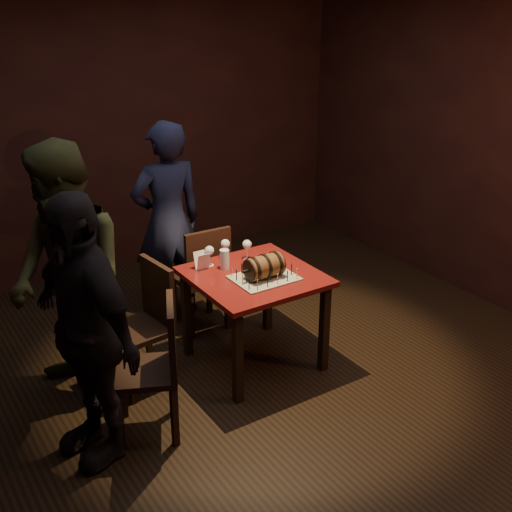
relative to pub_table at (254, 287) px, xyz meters
The scene contains 16 objects.
room_shell 0.78m from the pub_table, 122.26° to the right, with size 5.04×5.04×2.80m.
pub_table is the anchor object (origin of this frame).
cake_board 0.16m from the pub_table, 80.54° to the right, with size 0.45×0.35×0.01m, color #A69F86.
barrel_cake 0.23m from the pub_table, 80.91° to the right, with size 0.32×0.19×0.19m.
birthday_candles 0.20m from the pub_table, 80.54° to the right, with size 0.40×0.30×0.09m.
wine_glass_left 0.44m from the pub_table, 122.51° to the left, with size 0.07×0.07×0.16m.
wine_glass_mid 0.43m from the pub_table, 94.69° to the left, with size 0.07×0.07×0.16m.
wine_glass_right 0.36m from the pub_table, 68.24° to the left, with size 0.07×0.07×0.16m.
pint_of_ale 0.31m from the pub_table, 121.69° to the left, with size 0.07×0.07×0.15m.
menu_card 0.44m from the pub_table, 133.67° to the left, with size 0.10×0.05×0.13m, color white, non-canonical shape.
chair_back 0.67m from the pub_table, 96.38° to the left, with size 0.41×0.41×0.93m.
chair_left_rear 0.82m from the pub_table, 165.68° to the left, with size 0.44×0.44×0.93m.
chair_left_front 1.04m from the pub_table, 159.14° to the right, with size 0.53×0.53×0.93m.
person_back 1.12m from the pub_table, 99.09° to the left, with size 0.63×0.41×1.73m, color #1A1C34.
person_left_rear 1.35m from the pub_table, 168.77° to the left, with size 0.90×0.70×1.85m, color #3E4020.
person_left_front 1.44m from the pub_table, 166.70° to the right, with size 1.01×0.42×1.72m, color black.
Camera 1 is at (-2.23, -3.46, 2.72)m, focal length 45.00 mm.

